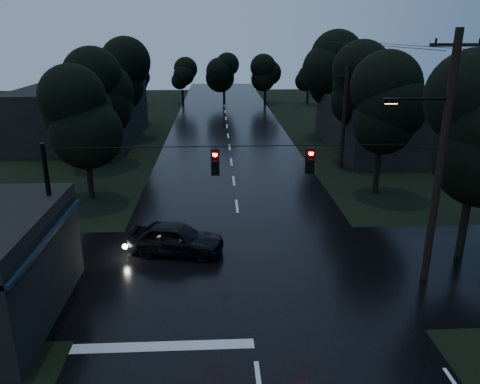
{
  "coord_description": "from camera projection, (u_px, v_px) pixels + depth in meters",
  "views": [
    {
      "loc": [
        -1.12,
        -6.02,
        9.82
      ],
      "look_at": [
        -0.05,
        15.21,
        2.55
      ],
      "focal_mm": 35.0,
      "sensor_mm": 36.0,
      "label": 1
    }
  ],
  "objects": [
    {
      "name": "cross_street",
      "position": [
        245.0,
        271.0,
        20.27
      ],
      "size": [
        60.0,
        9.0,
        0.02
      ],
      "primitive_type": "cube",
      "color": "black",
      "rests_on": "ground"
    },
    {
      "name": "anchor_pole_left",
      "position": [
        53.0,
        219.0,
        17.99
      ],
      "size": [
        0.18,
        0.18,
        6.0
      ],
      "primitive_type": "cylinder",
      "color": "black",
      "rests_on": "ground"
    },
    {
      "name": "tree_left_b",
      "position": [
        103.0,
        92.0,
        35.0
      ],
      "size": [
        4.2,
        4.2,
        8.85
      ],
      "color": "black",
      "rests_on": "ground"
    },
    {
      "name": "utility_pole_far",
      "position": [
        344.0,
        117.0,
        34.52
      ],
      "size": [
        2.0,
        0.3,
        7.5
      ],
      "color": "black",
      "rests_on": "ground"
    },
    {
      "name": "tree_right_b",
      "position": [
        356.0,
        85.0,
        35.79
      ],
      "size": [
        4.48,
        4.48,
        9.44
      ],
      "color": "black",
      "rests_on": "ground"
    },
    {
      "name": "building_far_left",
      "position": [
        84.0,
        112.0,
        45.25
      ],
      "size": [
        10.0,
        16.0,
        5.0
      ],
      "primitive_type": "cube",
      "color": "black",
      "rests_on": "ground"
    },
    {
      "name": "tree_corner_near",
      "position": [
        480.0,
        128.0,
        19.74
      ],
      "size": [
        4.48,
        4.48,
        9.44
      ],
      "color": "black",
      "rests_on": "ground"
    },
    {
      "name": "utility_pole_main",
      "position": [
        439.0,
        158.0,
        17.97
      ],
      "size": [
        3.5,
        0.3,
        10.0
      ],
      "color": "black",
      "rests_on": "ground"
    },
    {
      "name": "tree_left_c",
      "position": [
        120.0,
        75.0,
        44.3
      ],
      "size": [
        4.48,
        4.48,
        9.44
      ],
      "color": "black",
      "rests_on": "ground"
    },
    {
      "name": "span_signals",
      "position": [
        262.0,
        160.0,
        17.64
      ],
      "size": [
        15.0,
        0.37,
        1.12
      ],
      "color": "black",
      "rests_on": "ground"
    },
    {
      "name": "tree_right_a",
      "position": [
        383.0,
        106.0,
        28.32
      ],
      "size": [
        4.2,
        4.2,
        8.85
      ],
      "color": "black",
      "rests_on": "ground"
    },
    {
      "name": "building_far_right",
      "position": [
        389.0,
        124.0,
        41.01
      ],
      "size": [
        10.0,
        14.0,
        4.4
      ],
      "primitive_type": "cube",
      "color": "black",
      "rests_on": "ground"
    },
    {
      "name": "tree_left_a",
      "position": [
        83.0,
        114.0,
        27.59
      ],
      "size": [
        3.92,
        3.92,
        8.26
      ],
      "color": "black",
      "rests_on": "ground"
    },
    {
      "name": "car",
      "position": [
        176.0,
        238.0,
        21.73
      ],
      "size": [
        4.71,
        2.59,
        1.52
      ],
      "primitive_type": "imported",
      "rotation": [
        0.0,
        0.0,
        1.38
      ],
      "color": "black",
      "rests_on": "ground"
    },
    {
      "name": "main_road",
      "position": [
        231.0,
        162.0,
        37.27
      ],
      "size": [
        12.0,
        120.0,
        0.02
      ],
      "primitive_type": "cube",
      "color": "black",
      "rests_on": "ground"
    },
    {
      "name": "tree_right_c",
      "position": [
        333.0,
        70.0,
        45.14
      ],
      "size": [
        4.76,
        4.76,
        10.03
      ],
      "color": "black",
      "rests_on": "ground"
    }
  ]
}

